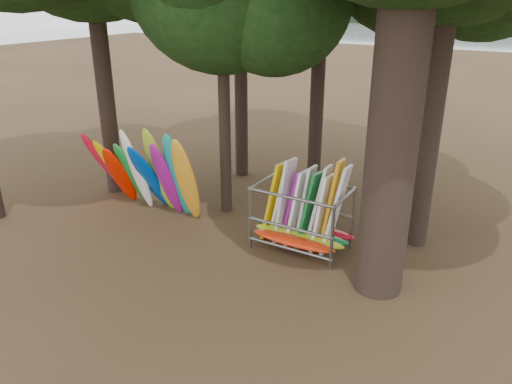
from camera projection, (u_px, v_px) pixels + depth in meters
The scene contains 4 objects.
ground at pixel (213, 249), 14.51m from camera, with size 120.00×120.00×0.00m, color #47331E.
lake at pixel (491, 51), 62.30m from camera, with size 160.00×160.00×0.00m, color gray.
kayak_row at pixel (145, 174), 16.51m from camera, with size 4.50×2.09×3.23m.
storage_rack at pixel (302, 219), 14.32m from camera, with size 2.93×1.57×2.77m.
Camera 1 is at (7.65, -10.37, 6.98)m, focal length 35.00 mm.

